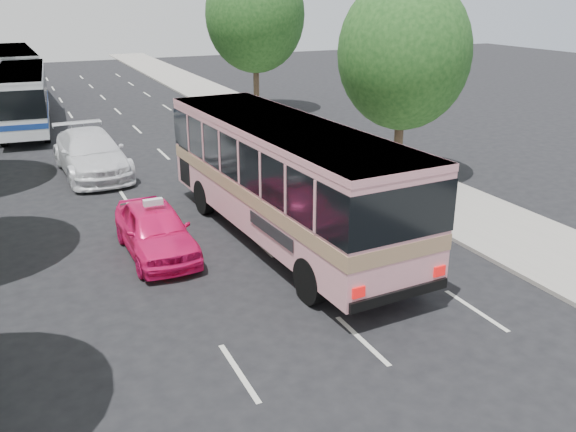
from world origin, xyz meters
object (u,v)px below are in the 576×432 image
tour_coach_front (23,94)px  tour_coach_rear (15,69)px  pink_bus (283,169)px  white_pickup (91,153)px  pink_taxi (155,230)px

tour_coach_front → tour_coach_rear: 10.98m
pink_bus → white_pickup: pink_bus is taller
pink_bus → tour_coach_rear: size_ratio=0.99×
white_pickup → tour_coach_rear: (-2.00, 21.64, 1.20)m
tour_coach_front → tour_coach_rear: size_ratio=0.95×
pink_bus → pink_taxi: bearing=167.8°
pink_bus → white_pickup: 10.93m
pink_taxi → tour_coach_front: size_ratio=0.40×
tour_coach_rear → tour_coach_front: bearing=-91.5°
pink_taxi → white_pickup: bearing=92.3°
tour_coach_front → tour_coach_rear: (0.00, 10.98, 0.12)m
pink_taxi → pink_bus: bearing=-9.6°
pink_bus → tour_coach_rear: pink_bus is taller
pink_bus → white_pickup: bearing=110.0°
pink_bus → white_pickup: size_ratio=1.89×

